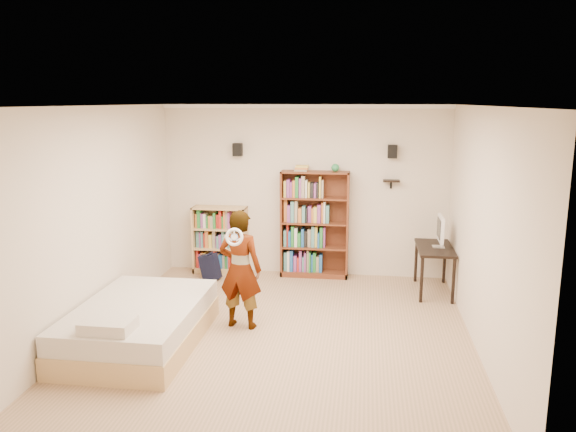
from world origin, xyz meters
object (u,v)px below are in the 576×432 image
Objects in this scene: tall_bookshelf at (315,225)px; low_bookshelf at (220,240)px; daybed at (139,319)px; computer_desk at (434,270)px; person at (240,269)px.

low_bookshelf is at bearing -179.72° from tall_bookshelf.
computer_desk is at bearing 32.99° from daybed.
person reaches higher than low_bookshelf.
low_bookshelf is 1.08× the size of computer_desk.
tall_bookshelf is 3.38m from daybed.
computer_desk reaches higher than daybed.
low_bookshelf is (-1.53, -0.01, -0.30)m from tall_bookshelf.
low_bookshelf reaches higher than computer_desk.
tall_bookshelf is 1.55× the size of low_bookshelf.
daybed is at bearing -121.71° from tall_bookshelf.
person is (1.04, 0.66, 0.44)m from daybed.
tall_bookshelf is 2.29m from person.
daybed is (-1.75, -2.83, -0.54)m from tall_bookshelf.
computer_desk is 0.68× the size of person.
tall_bookshelf is 0.83× the size of daybed.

